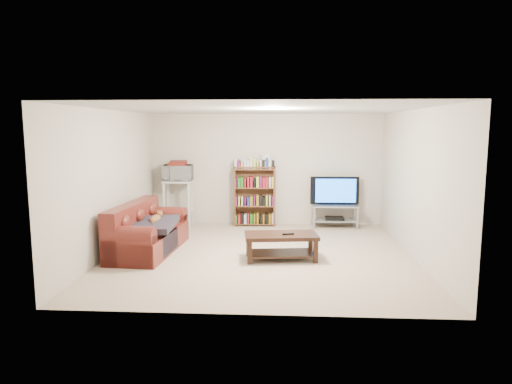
# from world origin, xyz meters

# --- Properties ---
(floor) EXTENTS (5.00, 5.00, 0.00)m
(floor) POSITION_xyz_m (0.00, 0.00, 0.00)
(floor) COLOR beige
(floor) RESTS_ON ground
(ceiling) EXTENTS (5.00, 5.00, 0.00)m
(ceiling) POSITION_xyz_m (0.00, 0.00, 2.40)
(ceiling) COLOR white
(ceiling) RESTS_ON ground
(wall_back) EXTENTS (5.00, 0.00, 5.00)m
(wall_back) POSITION_xyz_m (0.00, 2.50, 1.20)
(wall_back) COLOR beige
(wall_back) RESTS_ON ground
(wall_front) EXTENTS (5.00, 0.00, 5.00)m
(wall_front) POSITION_xyz_m (0.00, -2.50, 1.20)
(wall_front) COLOR beige
(wall_front) RESTS_ON ground
(wall_left) EXTENTS (0.00, 5.00, 5.00)m
(wall_left) POSITION_xyz_m (-2.50, 0.00, 1.20)
(wall_left) COLOR beige
(wall_left) RESTS_ON ground
(wall_right) EXTENTS (0.00, 5.00, 5.00)m
(wall_right) POSITION_xyz_m (2.50, 0.00, 1.20)
(wall_right) COLOR beige
(wall_right) RESTS_ON ground
(sofa) EXTENTS (0.97, 2.00, 0.83)m
(sofa) POSITION_xyz_m (-1.98, 0.06, 0.30)
(sofa) COLOR maroon
(sofa) RESTS_ON floor
(blanket) EXTENTS (0.77, 0.99, 0.18)m
(blanket) POSITION_xyz_m (-1.82, -0.08, 0.50)
(blanket) COLOR #2C2832
(blanket) RESTS_ON sofa
(cat) EXTENTS (0.25, 0.54, 0.16)m
(cat) POSITION_xyz_m (-1.80, 0.10, 0.56)
(cat) COLOR brown
(cat) RESTS_ON sofa
(coffee_table) EXTENTS (1.22, 0.71, 0.42)m
(coffee_table) POSITION_xyz_m (0.34, -0.27, 0.29)
(coffee_table) COLOR black
(coffee_table) RESTS_ON floor
(remote) EXTENTS (0.20, 0.10, 0.02)m
(remote) POSITION_xyz_m (0.45, -0.31, 0.43)
(remote) COLOR black
(remote) RESTS_ON coffee_table
(tv_stand) EXTENTS (0.96, 0.44, 0.48)m
(tv_stand) POSITION_xyz_m (1.47, 2.21, 0.33)
(tv_stand) COLOR #999EA3
(tv_stand) RESTS_ON floor
(television) EXTENTS (1.03, 0.15, 0.60)m
(television) POSITION_xyz_m (1.47, 2.21, 0.78)
(television) COLOR black
(television) RESTS_ON tv_stand
(dvd_player) EXTENTS (0.39, 0.27, 0.06)m
(dvd_player) POSITION_xyz_m (1.47, 2.21, 0.19)
(dvd_player) COLOR black
(dvd_player) RESTS_ON tv_stand
(bookshelf) EXTENTS (0.90, 0.31, 1.29)m
(bookshelf) POSITION_xyz_m (-0.24, 2.29, 0.66)
(bookshelf) COLOR brown
(bookshelf) RESTS_ON floor
(shelf_clutter) EXTENTS (0.66, 0.22, 0.28)m
(shelf_clutter) POSITION_xyz_m (-0.14, 2.30, 1.39)
(shelf_clutter) COLOR silver
(shelf_clutter) RESTS_ON bookshelf
(microwave_stand) EXTENTS (0.63, 0.46, 0.98)m
(microwave_stand) POSITION_xyz_m (-1.89, 2.20, 0.63)
(microwave_stand) COLOR silver
(microwave_stand) RESTS_ON floor
(microwave) EXTENTS (0.62, 0.43, 0.34)m
(microwave) POSITION_xyz_m (-1.89, 2.20, 1.15)
(microwave) COLOR silver
(microwave) RESTS_ON microwave_stand
(game_boxes) EXTENTS (0.37, 0.32, 0.05)m
(game_boxes) POSITION_xyz_m (-1.89, 2.20, 1.34)
(game_boxes) COLOR maroon
(game_boxes) RESTS_ON microwave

